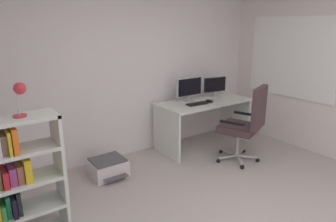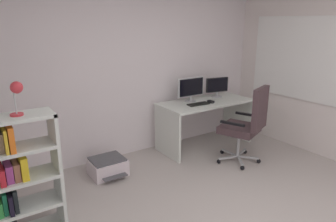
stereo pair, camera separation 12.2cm
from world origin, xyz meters
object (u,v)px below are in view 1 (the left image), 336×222
office_chair (246,122)px  desk_lamp (20,93)px  computer_mouse (209,101)px  monitor_secondary (215,86)px  monitor_main (189,88)px  keyboard (197,104)px  bookshelf (12,183)px  desk (204,113)px  printer (108,167)px

office_chair → desk_lamp: size_ratio=3.82×
computer_mouse → office_chair: office_chair is taller
monitor_secondary → desk_lamp: (-3.10, -0.89, 0.45)m
monitor_main → office_chair: 1.03m
monitor_main → monitor_secondary: (0.55, 0.00, -0.03)m
monitor_main → office_chair: bearing=-73.5°
keyboard → computer_mouse: bearing=0.5°
monitor_main → bookshelf: (-2.71, -0.88, -0.37)m
monitor_secondary → desk_lamp: size_ratio=1.35×
office_chair → monitor_main: bearing=106.5°
computer_mouse → bookshelf: 3.00m
desk → bookshelf: (-2.92, -0.77, 0.04)m
desk_lamp → keyboard: bearing=14.8°
desk → printer: (-1.71, -0.06, -0.44)m
desk → printer: 1.77m
desk → monitor_secondary: monitor_secondary is taller
monitor_secondary → printer: (-2.05, -0.18, -0.81)m
computer_mouse → printer: 1.83m
computer_mouse → office_chair: 0.72m
printer → desk: bearing=2.0°
computer_mouse → printer: bearing=168.8°
bookshelf → desk_lamp: 0.80m
monitor_main → keyboard: size_ratio=1.39×
computer_mouse → office_chair: (0.06, -0.70, -0.16)m
desk → computer_mouse: 0.24m
monitor_main → monitor_secondary: bearing=0.0°
desk → bookshelf: bearing=-165.3°
monitor_secondary → keyboard: 0.63m
monitor_main → desk: bearing=-28.9°
printer → keyboard: bearing=-1.6°
keyboard → bookshelf: bearing=-162.3°
desk_lamp → computer_mouse: bearing=13.3°
keyboard → monitor_main: bearing=88.6°
office_chair → printer: 1.99m
desk → keyboard: size_ratio=4.39×
keyboard → computer_mouse: computer_mouse is taller
monitor_main → bookshelf: bookshelf is taller
computer_mouse → office_chair: size_ratio=0.09×
bookshelf → desk_lamp: desk_lamp is taller
bookshelf → computer_mouse: bearing=12.6°
bookshelf → desk_lamp: size_ratio=4.02×
office_chair → printer: bearing=157.0°
monitor_main → keyboard: (-0.02, -0.22, -0.21)m
computer_mouse → desk: bearing=81.8°
monitor_secondary → office_chair: office_chair is taller
monitor_secondary → bookshelf: (-3.26, -0.89, -0.33)m
computer_mouse → bookshelf: bookshelf is taller
monitor_secondary → office_chair: bearing=-106.4°
desk → monitor_main: size_ratio=3.15×
keyboard → computer_mouse: (0.23, -0.01, 0.01)m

